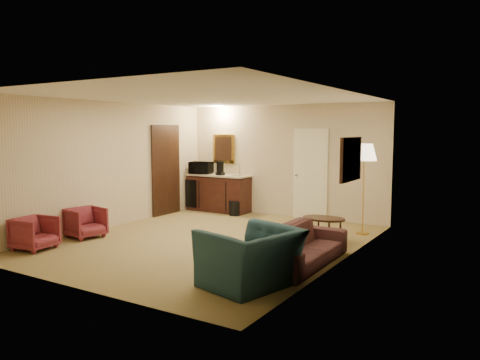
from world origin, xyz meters
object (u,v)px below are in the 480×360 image
at_px(wetbar_cabinet, 218,193).
at_px(rose_chair_near, 86,221).
at_px(coffee_table, 323,230).
at_px(coffee_maker, 220,168).
at_px(waste_bin, 235,208).
at_px(microwave, 201,166).
at_px(rose_chair_far, 35,232).
at_px(teal_armchair, 251,248).
at_px(floor_lamp, 363,189).
at_px(sofa, 302,239).

xyz_separation_m(wetbar_cabinet, rose_chair_near, (-0.50, -3.71, -0.15)).
height_order(coffee_table, coffee_maker, coffee_maker).
height_order(waste_bin, microwave, microwave).
distance_m(rose_chair_far, microwave, 4.79).
bearing_deg(coffee_table, microwave, 157.12).
height_order(teal_armchair, coffee_maker, coffee_maker).
bearing_deg(coffee_maker, teal_armchair, -43.26).
xyz_separation_m(coffee_table, waste_bin, (-2.80, 1.44, -0.06)).
distance_m(coffee_table, floor_lamp, 1.29).
height_order(teal_armchair, microwave, microwave).
distance_m(sofa, rose_chair_near, 4.22).
distance_m(sofa, coffee_table, 1.54).
height_order(rose_chair_far, waste_bin, rose_chair_far).
bearing_deg(wetbar_cabinet, teal_armchair, -51.70).
height_order(microwave, coffee_maker, microwave).
xyz_separation_m(rose_chair_near, coffee_maker, (0.62, 3.62, 0.77)).
bearing_deg(teal_armchair, floor_lamp, -170.03).
relative_size(wetbar_cabinet, floor_lamp, 0.93).
bearing_deg(rose_chair_far, wetbar_cabinet, -13.38).
height_order(wetbar_cabinet, rose_chair_near, wetbar_cabinet).
bearing_deg(floor_lamp, sofa, -93.54).
relative_size(rose_chair_far, coffee_table, 0.79).
bearing_deg(floor_lamp, waste_bin, 172.63).
relative_size(rose_chair_far, coffee_maker, 1.84).
distance_m(rose_chair_near, rose_chair_far, 1.07).
height_order(sofa, coffee_maker, coffee_maker).
relative_size(waste_bin, coffee_maker, 1.00).
bearing_deg(rose_chair_far, waste_bin, -21.73).
height_order(wetbar_cabinet, waste_bin, wetbar_cabinet).
height_order(wetbar_cabinet, coffee_maker, coffee_maker).
relative_size(wetbar_cabinet, microwave, 3.01).
distance_m(rose_chair_near, coffee_table, 4.42).
bearing_deg(coffee_maker, rose_chair_near, -90.87).
height_order(rose_chair_near, waste_bin, rose_chair_near).
bearing_deg(coffee_maker, floor_lamp, -0.34).
xyz_separation_m(wetbar_cabinet, rose_chair_far, (-0.50, -4.78, -0.15)).
xyz_separation_m(floor_lamp, coffee_maker, (-3.73, 0.60, 0.21)).
xyz_separation_m(rose_chair_near, waste_bin, (1.15, 3.43, -0.15)).
xyz_separation_m(wetbar_cabinet, teal_armchair, (3.55, -4.50, 0.04)).
distance_m(rose_chair_far, waste_bin, 4.65).
relative_size(sofa, rose_chair_far, 3.18).
bearing_deg(floor_lamp, rose_chair_far, -136.78).
height_order(wetbar_cabinet, coffee_table, wetbar_cabinet).
bearing_deg(rose_chair_near, microwave, 10.12).
distance_m(teal_armchair, coffee_maker, 5.62).
xyz_separation_m(wetbar_cabinet, sofa, (3.69, -3.23, -0.07)).
xyz_separation_m(wetbar_cabinet, coffee_table, (3.45, -1.72, -0.23)).
relative_size(rose_chair_near, microwave, 1.15).
relative_size(rose_chair_far, waste_bin, 1.83).
relative_size(rose_chair_far, microwave, 1.14).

